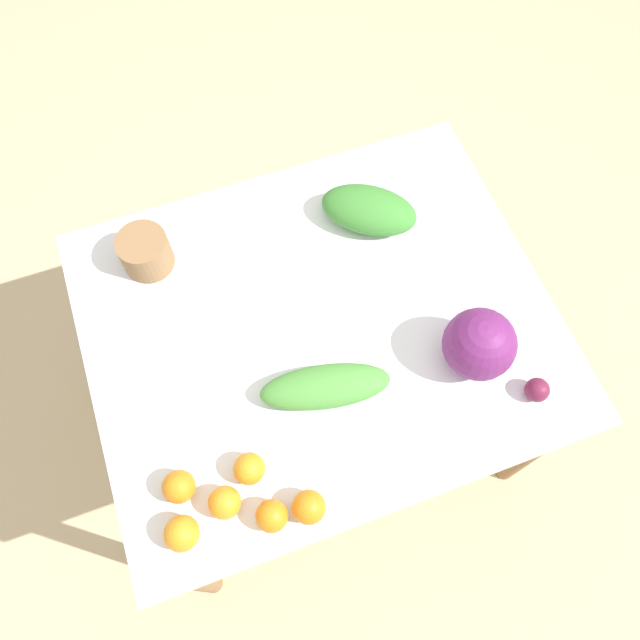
{
  "coord_description": "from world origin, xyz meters",
  "views": [
    {
      "loc": [
        -0.23,
        -0.62,
        2.23
      ],
      "look_at": [
        0.0,
        0.0,
        0.79
      ],
      "focal_mm": 35.0,
      "sensor_mm": 36.0,
      "label": 1
    }
  ],
  "objects_px": {
    "greens_bunch_chard": "(325,387)",
    "orange_4": "(272,516)",
    "cabbage_purple": "(479,344)",
    "orange_3": "(249,469)",
    "orange_1": "(182,533)",
    "orange_5": "(179,487)",
    "greens_bunch_kale": "(369,210)",
    "orange_2": "(309,507)",
    "beet_root": "(537,390)",
    "orange_0": "(225,503)",
    "paper_bag": "(145,252)"
  },
  "relations": [
    {
      "from": "greens_bunch_kale",
      "to": "orange_2",
      "type": "bearing_deg",
      "value": -121.54
    },
    {
      "from": "paper_bag",
      "to": "orange_4",
      "type": "height_order",
      "value": "paper_bag"
    },
    {
      "from": "greens_bunch_kale",
      "to": "orange_3",
      "type": "bearing_deg",
      "value": -133.0
    },
    {
      "from": "cabbage_purple",
      "to": "orange_3",
      "type": "relative_size",
      "value": 2.39
    },
    {
      "from": "orange_0",
      "to": "orange_2",
      "type": "xyz_separation_m",
      "value": [
        0.17,
        -0.07,
        0.0
      ]
    },
    {
      "from": "paper_bag",
      "to": "orange_1",
      "type": "height_order",
      "value": "paper_bag"
    },
    {
      "from": "orange_2",
      "to": "orange_3",
      "type": "xyz_separation_m",
      "value": [
        -0.1,
        0.13,
        -0.0
      ]
    },
    {
      "from": "orange_1",
      "to": "paper_bag",
      "type": "bearing_deg",
      "value": 82.56
    },
    {
      "from": "greens_bunch_chard",
      "to": "orange_2",
      "type": "height_order",
      "value": "greens_bunch_chard"
    },
    {
      "from": "beet_root",
      "to": "orange_3",
      "type": "distance_m",
      "value": 0.71
    },
    {
      "from": "orange_3",
      "to": "greens_bunch_kale",
      "type": "bearing_deg",
      "value": 47.0
    },
    {
      "from": "orange_1",
      "to": "orange_0",
      "type": "bearing_deg",
      "value": 16.27
    },
    {
      "from": "beet_root",
      "to": "orange_5",
      "type": "bearing_deg",
      "value": 175.2
    },
    {
      "from": "cabbage_purple",
      "to": "orange_2",
      "type": "distance_m",
      "value": 0.55
    },
    {
      "from": "orange_0",
      "to": "orange_5",
      "type": "bearing_deg",
      "value": 141.65
    },
    {
      "from": "orange_2",
      "to": "orange_5",
      "type": "bearing_deg",
      "value": 151.25
    },
    {
      "from": "orange_0",
      "to": "orange_2",
      "type": "height_order",
      "value": "orange_2"
    },
    {
      "from": "orange_4",
      "to": "orange_5",
      "type": "xyz_separation_m",
      "value": [
        -0.18,
        0.13,
        0.0
      ]
    },
    {
      "from": "orange_1",
      "to": "orange_4",
      "type": "distance_m",
      "value": 0.2
    },
    {
      "from": "orange_0",
      "to": "orange_4",
      "type": "bearing_deg",
      "value": -35.22
    },
    {
      "from": "orange_4",
      "to": "orange_5",
      "type": "height_order",
      "value": "orange_5"
    },
    {
      "from": "greens_bunch_kale",
      "to": "beet_root",
      "type": "distance_m",
      "value": 0.64
    },
    {
      "from": "greens_bunch_chard",
      "to": "orange_4",
      "type": "relative_size",
      "value": 4.31
    },
    {
      "from": "orange_3",
      "to": "greens_bunch_chard",
      "type": "bearing_deg",
      "value": 28.17
    },
    {
      "from": "beet_root",
      "to": "orange_5",
      "type": "relative_size",
      "value": 0.79
    },
    {
      "from": "greens_bunch_chard",
      "to": "orange_0",
      "type": "bearing_deg",
      "value": -149.94
    },
    {
      "from": "orange_1",
      "to": "orange_3",
      "type": "height_order",
      "value": "orange_1"
    },
    {
      "from": "orange_0",
      "to": "orange_3",
      "type": "xyz_separation_m",
      "value": [
        0.07,
        0.05,
        -0.0
      ]
    },
    {
      "from": "cabbage_purple",
      "to": "orange_4",
      "type": "height_order",
      "value": "cabbage_purple"
    },
    {
      "from": "cabbage_purple",
      "to": "orange_4",
      "type": "xyz_separation_m",
      "value": [
        -0.59,
        -0.2,
        -0.05
      ]
    },
    {
      "from": "orange_3",
      "to": "orange_5",
      "type": "xyz_separation_m",
      "value": [
        -0.16,
        0.02,
        0.0
      ]
    },
    {
      "from": "cabbage_purple",
      "to": "orange_1",
      "type": "bearing_deg",
      "value": -168.17
    },
    {
      "from": "orange_1",
      "to": "orange_2",
      "type": "height_order",
      "value": "orange_1"
    },
    {
      "from": "beet_root",
      "to": "cabbage_purple",
      "type": "bearing_deg",
      "value": 126.37
    },
    {
      "from": "greens_bunch_chard",
      "to": "orange_3",
      "type": "distance_m",
      "value": 0.26
    },
    {
      "from": "paper_bag",
      "to": "greens_bunch_kale",
      "type": "height_order",
      "value": "paper_bag"
    },
    {
      "from": "orange_0",
      "to": "orange_4",
      "type": "height_order",
      "value": "orange_0"
    },
    {
      "from": "orange_1",
      "to": "orange_3",
      "type": "bearing_deg",
      "value": 24.94
    },
    {
      "from": "orange_1",
      "to": "orange_2",
      "type": "distance_m",
      "value": 0.28
    },
    {
      "from": "greens_bunch_kale",
      "to": "cabbage_purple",
      "type": "bearing_deg",
      "value": -79.09
    },
    {
      "from": "greens_bunch_kale",
      "to": "greens_bunch_chard",
      "type": "bearing_deg",
      "value": -123.6
    },
    {
      "from": "beet_root",
      "to": "orange_1",
      "type": "height_order",
      "value": "orange_1"
    },
    {
      "from": "paper_bag",
      "to": "orange_1",
      "type": "relative_size",
      "value": 1.69
    },
    {
      "from": "cabbage_purple",
      "to": "orange_3",
      "type": "bearing_deg",
      "value": -172.38
    },
    {
      "from": "greens_bunch_kale",
      "to": "orange_5",
      "type": "distance_m",
      "value": 0.86
    },
    {
      "from": "orange_0",
      "to": "orange_2",
      "type": "distance_m",
      "value": 0.19
    },
    {
      "from": "beet_root",
      "to": "orange_2",
      "type": "distance_m",
      "value": 0.61
    },
    {
      "from": "greens_bunch_kale",
      "to": "orange_4",
      "type": "xyz_separation_m",
      "value": [
        -0.5,
        -0.67,
        -0.01
      ]
    },
    {
      "from": "orange_1",
      "to": "orange_4",
      "type": "height_order",
      "value": "orange_1"
    },
    {
      "from": "paper_bag",
      "to": "orange_3",
      "type": "distance_m",
      "value": 0.64
    }
  ]
}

